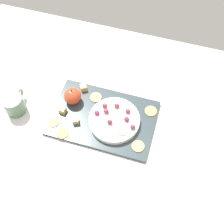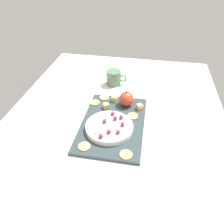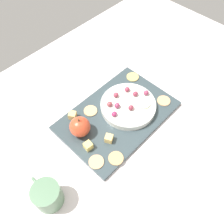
% 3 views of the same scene
% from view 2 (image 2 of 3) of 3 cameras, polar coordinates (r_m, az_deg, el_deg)
% --- Properties ---
extents(table, '(1.41, 0.96, 0.03)m').
position_cam_2_polar(table, '(0.91, 0.01, -5.13)').
color(table, silver).
rests_on(table, ground).
extents(platter, '(0.39, 0.26, 0.01)m').
position_cam_2_polar(platter, '(0.91, -0.04, -2.99)').
color(platter, '#344146').
rests_on(platter, table).
extents(serving_dish, '(0.19, 0.19, 0.02)m').
position_cam_2_polar(serving_dish, '(0.87, -0.71, -4.00)').
color(serving_dish, white).
rests_on(serving_dish, platter).
extents(apple_whole, '(0.07, 0.07, 0.07)m').
position_cam_2_polar(apple_whole, '(0.99, 3.76, 3.44)').
color(apple_whole, '#CD4426').
rests_on(apple_whole, platter).
extents(apple_stem, '(0.01, 0.01, 0.01)m').
position_cam_2_polar(apple_stem, '(0.97, 3.86, 5.35)').
color(apple_stem, brown).
rests_on(apple_stem, apple_whole).
extents(cheese_cube_0, '(0.03, 0.03, 0.02)m').
position_cam_2_polar(cheese_cube_0, '(0.98, -1.58, 1.59)').
color(cheese_cube_0, '#EAC371').
rests_on(cheese_cube_0, platter).
extents(cheese_cube_1, '(0.03, 0.03, 0.02)m').
position_cam_2_polar(cheese_cube_1, '(1.03, 0.65, 3.45)').
color(cheese_cube_1, '#E6CC69').
rests_on(cheese_cube_1, platter).
extents(cheese_cube_2, '(0.03, 0.03, 0.02)m').
position_cam_2_polar(cheese_cube_2, '(0.98, 7.20, 1.38)').
color(cheese_cube_2, '#F1C26F').
rests_on(cheese_cube_2, platter).
extents(cracker_0, '(0.05, 0.05, 0.00)m').
position_cam_2_polar(cracker_0, '(1.05, -2.01, 3.80)').
color(cracker_0, tan).
rests_on(cracker_0, platter).
extents(cracker_1, '(0.05, 0.05, 0.00)m').
position_cam_2_polar(cracker_1, '(1.02, -4.46, 2.48)').
color(cracker_1, tan).
rests_on(cracker_1, platter).
extents(cracker_2, '(0.05, 0.05, 0.00)m').
position_cam_2_polar(cracker_2, '(0.94, 5.40, -1.01)').
color(cracker_2, tan).
rests_on(cracker_2, platter).
extents(cracker_3, '(0.05, 0.05, 0.00)m').
position_cam_2_polar(cracker_3, '(0.78, 3.67, -10.99)').
color(cracker_3, tan).
rests_on(cracker_3, platter).
extents(cracker_4, '(0.05, 0.05, 0.00)m').
position_cam_2_polar(cracker_4, '(0.81, -7.23, -8.87)').
color(cracker_4, tan).
rests_on(cracker_4, platter).
extents(grape_0, '(0.02, 0.02, 0.02)m').
position_cam_2_polar(grape_0, '(0.89, 2.45, -1.30)').
color(grape_0, brown).
rests_on(grape_0, serving_dish).
extents(grape_1, '(0.02, 0.02, 0.02)m').
position_cam_2_polar(grape_1, '(0.87, -1.95, -2.37)').
color(grape_1, maroon).
rests_on(grape_1, serving_dish).
extents(grape_2, '(0.02, 0.02, 0.02)m').
position_cam_2_polar(grape_2, '(0.81, -2.92, -6.21)').
color(grape_2, '#913653').
rests_on(grape_2, serving_dish).
extents(grape_3, '(0.02, 0.02, 0.02)m').
position_cam_2_polar(grape_3, '(0.91, 0.19, -0.33)').
color(grape_3, '#962A53').
rests_on(grape_3, serving_dish).
extents(grape_4, '(0.02, 0.02, 0.02)m').
position_cam_2_polar(grape_4, '(0.88, 0.87, -1.60)').
color(grape_4, '#943557').
rests_on(grape_4, serving_dish).
extents(grape_5, '(0.02, 0.02, 0.02)m').
position_cam_2_polar(grape_5, '(0.82, 1.60, -5.17)').
color(grape_5, '#973448').
rests_on(grape_5, serving_dish).
extents(grape_6, '(0.02, 0.02, 0.02)m').
position_cam_2_polar(grape_6, '(0.85, 2.80, -3.15)').
color(grape_6, '#973849').
rests_on(grape_6, serving_dish).
extents(grape_7, '(0.02, 0.02, 0.02)m').
position_cam_2_polar(grape_7, '(0.82, -0.73, -5.08)').
color(grape_7, '#892F44').
rests_on(grape_7, serving_dish).
extents(apple_slice_0, '(0.05, 0.05, 0.01)m').
position_cam_2_polar(apple_slice_0, '(0.84, -3.66, -4.53)').
color(apple_slice_0, beige).
rests_on(apple_slice_0, serving_dish).
extents(cup, '(0.08, 0.11, 0.08)m').
position_cam_2_polar(cup, '(1.17, 0.48, 8.94)').
color(cup, '#547858').
rests_on(cup, table).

